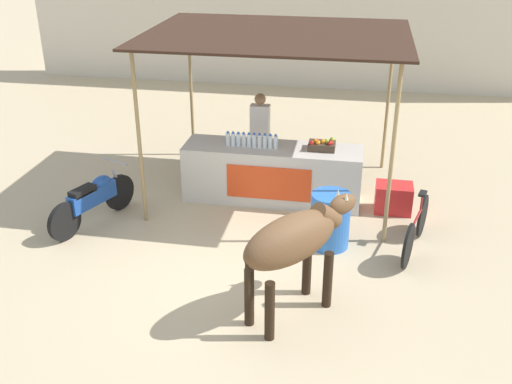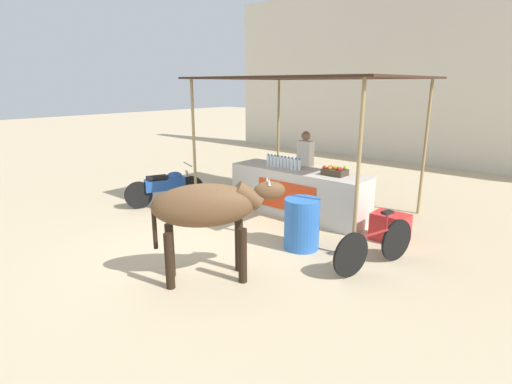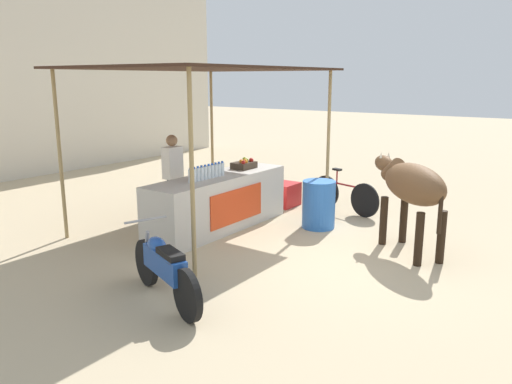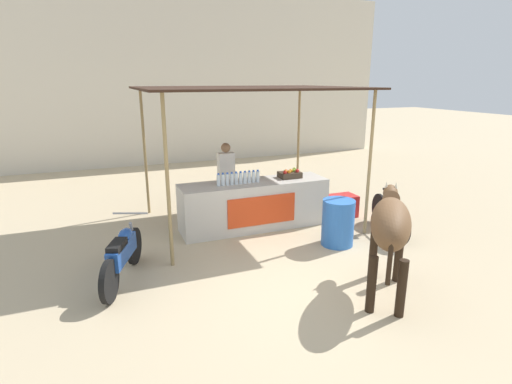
# 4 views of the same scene
# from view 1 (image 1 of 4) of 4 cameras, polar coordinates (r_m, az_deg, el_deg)

# --- Properties ---
(ground_plane) EXTENTS (60.00, 60.00, 0.00)m
(ground_plane) POSITION_cam_1_polar(r_m,az_deg,el_deg) (8.53, -0.75, -7.09)
(ground_plane) COLOR tan
(stall_counter) EXTENTS (3.00, 0.82, 0.96)m
(stall_counter) POSITION_cam_1_polar(r_m,az_deg,el_deg) (10.22, 1.57, 1.78)
(stall_counter) COLOR beige
(stall_counter) RESTS_ON ground
(stall_awning) EXTENTS (4.20, 3.20, 2.79)m
(stall_awning) POSITION_cam_1_polar(r_m,az_deg,el_deg) (9.83, 2.01, 14.26)
(stall_awning) COLOR #382319
(stall_awning) RESTS_ON ground
(water_bottle_row) EXTENTS (0.88, 0.07, 0.25)m
(water_bottle_row) POSITION_cam_1_polar(r_m,az_deg,el_deg) (10.00, -0.42, 4.93)
(water_bottle_row) COLOR silver
(water_bottle_row) RESTS_ON stall_counter
(fruit_crate) EXTENTS (0.44, 0.32, 0.18)m
(fruit_crate) POSITION_cam_1_polar(r_m,az_deg,el_deg) (9.97, 6.30, 4.46)
(fruit_crate) COLOR #3F3326
(fruit_crate) RESTS_ON stall_counter
(vendor_behind_counter) EXTENTS (0.34, 0.22, 1.65)m
(vendor_behind_counter) POSITION_cam_1_polar(r_m,az_deg,el_deg) (10.82, 0.38, 5.29)
(vendor_behind_counter) COLOR #383842
(vendor_behind_counter) RESTS_ON ground
(cooler_box) EXTENTS (0.60, 0.44, 0.48)m
(cooler_box) POSITION_cam_1_polar(r_m,az_deg,el_deg) (10.16, 12.95, -0.56)
(cooler_box) COLOR red
(cooler_box) RESTS_ON ground
(water_barrel) EXTENTS (0.58, 0.58, 0.85)m
(water_barrel) POSITION_cam_1_polar(r_m,az_deg,el_deg) (8.89, 7.06, -2.68)
(water_barrel) COLOR blue
(water_barrel) RESTS_ON ground
(cow) EXTENTS (1.42, 1.65, 1.44)m
(cow) POSITION_cam_1_polar(r_m,az_deg,el_deg) (7.11, 3.70, -4.68)
(cow) COLOR brown
(cow) RESTS_ON ground
(motorcycle_parked) EXTENTS (0.82, 1.71, 0.90)m
(motorcycle_parked) POSITION_cam_1_polar(r_m,az_deg,el_deg) (9.80, -15.21, -0.61)
(motorcycle_parked) COLOR black
(motorcycle_parked) RESTS_ON ground
(bicycle_leaning) EXTENTS (0.47, 1.61, 0.85)m
(bicycle_leaning) POSITION_cam_1_polar(r_m,az_deg,el_deg) (9.06, 14.98, -3.42)
(bicycle_leaning) COLOR black
(bicycle_leaning) RESTS_ON ground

